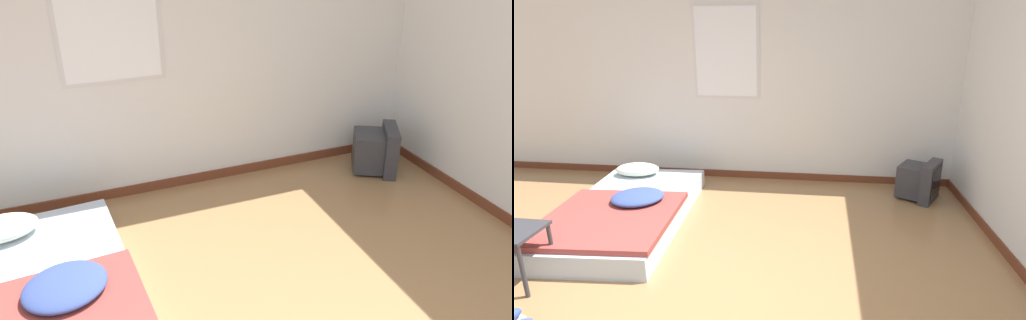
% 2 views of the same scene
% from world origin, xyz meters
% --- Properties ---
extents(wall_back, '(7.35, 0.08, 2.60)m').
position_xyz_m(wall_back, '(-0.01, 3.00, 1.29)').
color(wall_back, silver).
rests_on(wall_back, ground_plane).
extents(mattress_bed, '(1.28, 2.16, 0.35)m').
position_xyz_m(mattress_bed, '(-1.09, 1.53, 0.13)').
color(mattress_bed, silver).
rests_on(mattress_bed, ground_plane).
extents(crt_tv, '(0.55, 0.55, 0.46)m').
position_xyz_m(crt_tv, '(2.00, 2.53, 0.22)').
color(crt_tv, '#333338').
rests_on(crt_tv, ground_plane).
extents(side_stool, '(0.38, 0.38, 0.45)m').
position_xyz_m(side_stool, '(-1.42, 0.43, 0.37)').
color(side_stool, '#333338').
rests_on(side_stool, ground_plane).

